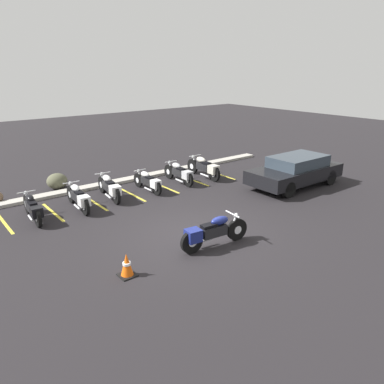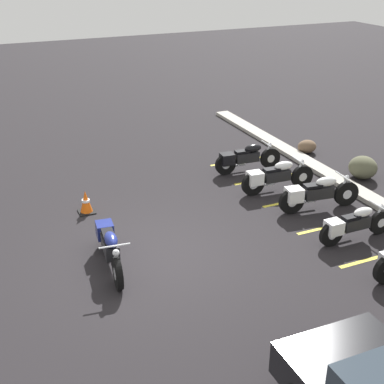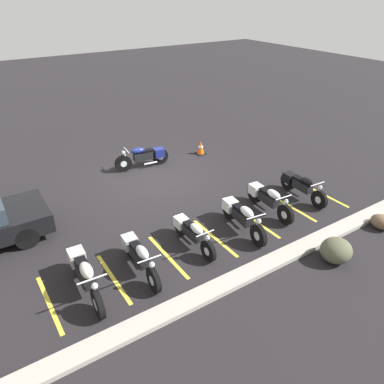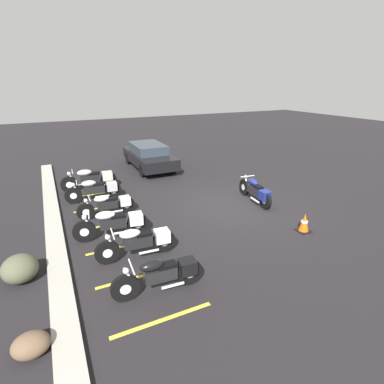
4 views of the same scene
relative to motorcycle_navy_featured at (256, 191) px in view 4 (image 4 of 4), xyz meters
The scene contains 20 objects.
ground 1.06m from the motorcycle_navy_featured, 84.34° to the left, with size 60.00×60.00×0.00m, color black.
motorcycle_navy_featured is the anchor object (origin of this frame).
parked_bike_0 6.05m from the motorcycle_navy_featured, 123.32° to the left, with size 0.59×2.09×0.82m.
parked_bike_1 5.39m from the motorcycle_navy_featured, 109.02° to the left, with size 0.60×2.15×0.84m.
parked_bike_2 5.46m from the motorcycle_navy_featured, 94.05° to the left, with size 0.67×2.20×0.87m.
parked_bike_3 5.44m from the motorcycle_navy_featured, 76.80° to the left, with size 0.55×1.97×0.78m.
parked_bike_4 6.18m from the motorcycle_navy_featured, 61.83° to the left, with size 0.60×2.14×0.84m.
parked_bike_5 6.90m from the motorcycle_navy_featured, 51.58° to the left, with size 0.65×2.32×0.91m.
car_black 6.82m from the motorcycle_navy_featured, 18.00° to the left, with size 4.32×1.84×1.29m.
concrete_curb 7.14m from the motorcycle_navy_featured, 89.24° to the left, with size 18.00×0.50×0.12m, color #A8A399.
landscape_rock_0 8.62m from the motorcycle_navy_featured, 116.98° to the left, with size 0.62×0.51×0.42m, color brown.
landscape_rock_1 8.07m from the motorcycle_navy_featured, 100.91° to the left, with size 0.83×0.80×0.65m, color #54543E.
traffic_cone 2.60m from the motorcycle_navy_featured, behind, with size 0.40×0.40×0.59m.
stall_line_0 6.82m from the motorcycle_navy_featured, 127.61° to the left, with size 0.10×2.10×0.00m, color gold.
stall_line_1 6.00m from the motorcycle_navy_featured, 115.73° to the left, with size 0.10×2.10×0.00m, color gold.
stall_line_2 5.51m from the motorcycle_navy_featured, 100.94° to the left, with size 0.10×2.10×0.00m, color gold.
stall_line_3 5.43m from the motorcycle_navy_featured, 84.56° to the left, with size 0.10×2.10×0.00m, color gold.
stall_line_4 5.79m from the motorcycle_navy_featured, 69.00° to the left, with size 0.10×2.10×0.00m, color gold.
stall_line_5 6.51m from the motorcycle_navy_featured, 56.08° to the left, with size 0.10×2.10×0.00m, color gold.
stall_line_6 7.49m from the motorcycle_navy_featured, 46.14° to the left, with size 0.10×2.10×0.00m, color gold.
Camera 4 is at (-8.66, 5.96, 4.41)m, focal length 28.00 mm.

